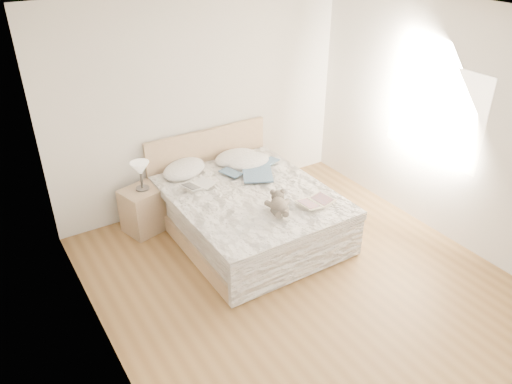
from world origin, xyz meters
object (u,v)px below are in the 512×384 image
(nightstand, at_px, (143,210))
(teddy_bear, at_px, (279,211))
(table_lamp, at_px, (140,170))
(photo_book, at_px, (198,185))
(bed, at_px, (247,211))
(childrens_book, at_px, (315,202))

(nightstand, distance_m, teddy_bear, 1.76)
(table_lamp, distance_m, photo_book, 0.69)
(nightstand, relative_size, table_lamp, 1.59)
(bed, distance_m, photo_book, 0.66)
(bed, bearing_deg, teddy_bear, -89.99)
(table_lamp, distance_m, childrens_book, 2.06)
(bed, xyz_separation_m, photo_book, (-0.47, 0.34, 0.32))
(table_lamp, height_order, teddy_bear, table_lamp)
(bed, distance_m, table_lamp, 1.34)
(table_lamp, bearing_deg, childrens_book, -44.20)
(bed, distance_m, teddy_bear, 0.74)
(photo_book, distance_m, teddy_bear, 1.11)
(nightstand, bearing_deg, childrens_book, -43.43)
(childrens_book, bearing_deg, table_lamp, 130.23)
(table_lamp, bearing_deg, photo_book, -35.53)
(bed, relative_size, photo_book, 6.06)
(nightstand, distance_m, childrens_book, 2.10)
(childrens_book, relative_size, teddy_bear, 1.15)
(bed, relative_size, teddy_bear, 6.25)
(photo_book, bearing_deg, bed, -52.22)
(table_lamp, xyz_separation_m, teddy_bear, (1.01, -1.39, -0.16))
(nightstand, bearing_deg, photo_book, -33.36)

